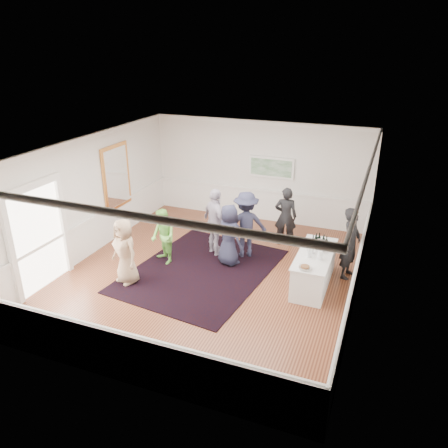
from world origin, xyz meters
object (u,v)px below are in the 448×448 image
at_px(guest_green, 163,237).
at_px(guest_dark_a, 246,225).
at_px(guest_dark_b, 286,216).
at_px(serving_table, 314,269).
at_px(guest_lilac, 216,222).
at_px(guest_tan, 125,251).
at_px(bartender, 351,243).
at_px(nut_bowl, 305,267).
at_px(guest_navy, 229,235).
at_px(ice_bucket, 320,246).

xyz_separation_m(guest_green, guest_dark_a, (1.87, 1.13, 0.17)).
xyz_separation_m(guest_dark_a, guest_dark_b, (0.81, 1.10, -0.06)).
distance_m(serving_table, guest_lilac, 2.92).
height_order(guest_tan, guest_green, guest_tan).
bearing_deg(bartender, guest_lilac, 102.86).
distance_m(guest_lilac, nut_bowl, 3.12).
distance_m(guest_lilac, guest_dark_a, 0.81).
bearing_deg(nut_bowl, guest_navy, 153.02).
distance_m(guest_green, ice_bucket, 3.97).
distance_m(guest_dark_b, guest_navy, 1.99).
relative_size(bartender, nut_bowl, 6.37).
xyz_separation_m(bartender, nut_bowl, (-0.78, -1.56, -0.03)).
xyz_separation_m(serving_table, bartender, (0.71, 0.71, 0.48)).
bearing_deg(serving_table, bartender, 44.90).
distance_m(guest_dark_a, ice_bucket, 2.17).
relative_size(guest_lilac, ice_bucket, 7.14).
xyz_separation_m(serving_table, guest_navy, (-2.25, 0.26, 0.40)).
relative_size(guest_dark_b, guest_navy, 1.05).
relative_size(serving_table, guest_dark_a, 1.13).
relative_size(serving_table, guest_green, 1.39).
bearing_deg(serving_table, nut_bowl, -94.86).
xyz_separation_m(ice_bucket, nut_bowl, (-0.14, -1.03, -0.08)).
xyz_separation_m(serving_table, guest_dark_b, (-1.20, 1.94, 0.44)).
relative_size(guest_green, ice_bucket, 5.65).
bearing_deg(guest_navy, bartender, -140.18).
bearing_deg(guest_dark_a, guest_tan, 17.55).
bearing_deg(guest_dark_a, guest_lilac, -16.86).
relative_size(guest_green, guest_lilac, 0.79).
bearing_deg(guest_dark_a, guest_dark_b, -155.55).
relative_size(bartender, guest_navy, 1.10).
bearing_deg(guest_lilac, guest_dark_b, -102.73).
distance_m(serving_table, guest_dark_b, 2.32).
xyz_separation_m(guest_tan, guest_navy, (1.96, 1.78, 0.00)).
bearing_deg(serving_table, guest_dark_a, 157.21).
height_order(guest_tan, guest_navy, guest_navy).
xyz_separation_m(guest_tan, guest_green, (0.35, 1.22, -0.08)).
bearing_deg(guest_dark_a, nut_bowl, 109.55).
bearing_deg(nut_bowl, ice_bucket, 82.35).
relative_size(guest_tan, guest_navy, 1.00).
distance_m(guest_green, guest_navy, 1.71).
xyz_separation_m(bartender, ice_bucket, (-0.65, -0.53, 0.05)).
bearing_deg(ice_bucket, guest_navy, 177.91).
bearing_deg(guest_dark_a, serving_table, 127.92).
xyz_separation_m(guest_lilac, guest_dark_b, (1.60, 1.28, -0.08)).
xyz_separation_m(guest_dark_a, ice_bucket, (2.07, -0.66, 0.03)).
relative_size(serving_table, nut_bowl, 7.26).
bearing_deg(ice_bucket, guest_green, -173.16).
relative_size(guest_dark_b, ice_bucket, 6.56).
xyz_separation_m(guest_tan, guest_dark_b, (3.02, 3.46, 0.04)).
height_order(guest_green, guest_dark_b, guest_dark_b).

